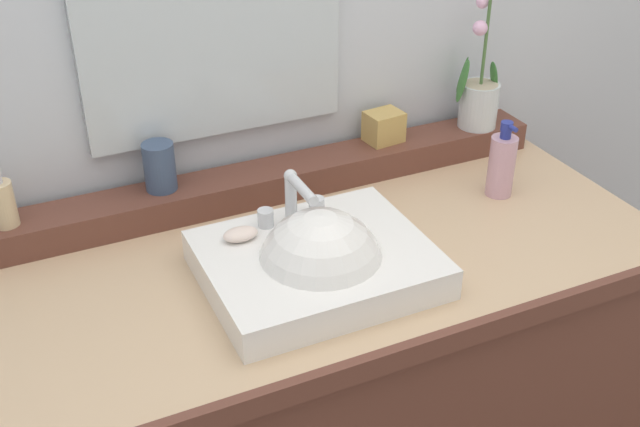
% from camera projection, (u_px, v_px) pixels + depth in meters
% --- Properties ---
extents(wall_back, '(3.27, 0.20, 2.45)m').
position_uv_depth(wall_back, '(242.00, 16.00, 1.75)').
color(wall_back, silver).
rests_on(wall_back, ground).
extents(vanity_cabinet, '(1.40, 0.67, 0.86)m').
position_uv_depth(vanity_cabinet, '(324.00, 403.00, 1.82)').
color(vanity_cabinet, brown).
rests_on(vanity_cabinet, ground).
extents(back_ledge, '(1.32, 0.11, 0.07)m').
position_uv_depth(back_ledge, '(276.00, 180.00, 1.78)').
color(back_ledge, brown).
rests_on(back_ledge, vanity_cabinet).
extents(sink_basin, '(0.43, 0.35, 0.27)m').
position_uv_depth(sink_basin, '(319.00, 268.00, 1.49)').
color(sink_basin, white).
rests_on(sink_basin, vanity_cabinet).
extents(soap_bar, '(0.07, 0.04, 0.02)m').
position_uv_depth(soap_bar, '(241.00, 234.00, 1.51)').
color(soap_bar, beige).
rests_on(soap_bar, sink_basin).
extents(potted_plant, '(0.12, 0.11, 0.38)m').
position_uv_depth(potted_plant, '(479.00, 95.00, 1.92)').
color(potted_plant, silver).
rests_on(potted_plant, back_ledge).
extents(soap_dispenser, '(0.05, 0.05, 0.13)m').
position_uv_depth(soap_dispenser, '(2.00, 202.00, 1.53)').
color(soap_dispenser, '#D5BA8B').
rests_on(soap_dispenser, back_ledge).
extents(tumbler_cup, '(0.07, 0.07, 0.11)m').
position_uv_depth(tumbler_cup, '(160.00, 167.00, 1.65)').
color(tumbler_cup, '#394A67').
rests_on(tumbler_cup, back_ledge).
extents(trinket_box, '(0.09, 0.08, 0.07)m').
position_uv_depth(trinket_box, '(384.00, 127.00, 1.87)').
color(trinket_box, tan).
rests_on(trinket_box, back_ledge).
extents(lotion_bottle, '(0.06, 0.06, 0.18)m').
position_uv_depth(lotion_bottle, '(502.00, 164.00, 1.76)').
color(lotion_bottle, '#C898AA').
rests_on(lotion_bottle, vanity_cabinet).
extents(mirror, '(0.57, 0.02, 0.53)m').
position_uv_depth(mirror, '(212.00, 14.00, 1.60)').
color(mirror, silver).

